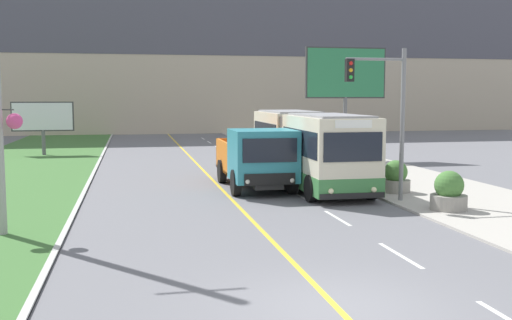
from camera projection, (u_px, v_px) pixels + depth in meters
ground_plane at (337, 308)px, 11.03m from camera, size 300.00×300.00×0.00m
lane_marking_centre at (313, 264)px, 13.93m from camera, size 2.88×140.00×0.01m
apartment_block_background at (164, 24)px, 64.23m from camera, size 80.00×8.04×23.09m
city_bus at (307, 148)px, 26.56m from camera, size 2.63×11.47×3.18m
dump_truck at (259, 159)px, 24.51m from camera, size 2.57×6.37×2.57m
traffic_light_mast at (386, 105)px, 21.50m from camera, size 2.28×0.32×5.60m
billboard_large at (346, 76)px, 36.49m from camera, size 5.08×0.24×6.85m
billboard_small at (43, 118)px, 39.25m from camera, size 3.93×0.24×3.53m
planter_round_near at (449, 193)px, 20.13m from camera, size 1.22×1.22×1.32m
planter_round_second at (396, 178)px, 23.84m from camera, size 1.17×1.17×1.28m
planter_round_third at (363, 167)px, 27.62m from camera, size 1.22×1.22×1.30m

